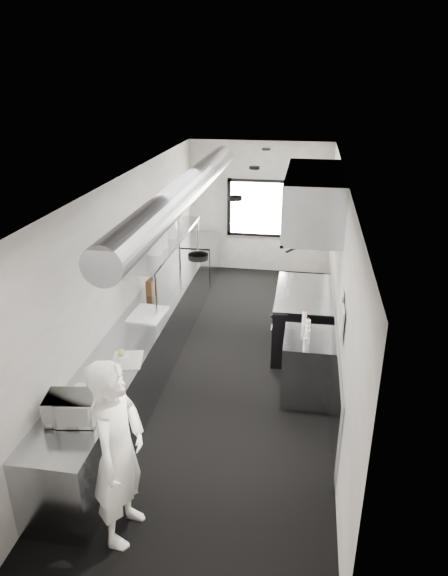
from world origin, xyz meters
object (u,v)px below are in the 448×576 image
at_px(cutting_board, 148,314).
at_px(prep_counter, 146,346).
at_px(knife_block, 151,287).
at_px(line_cook, 118,453).
at_px(small_plate, 122,356).
at_px(deli_tub_a, 80,390).
at_px(plate_stack_d, 175,220).
at_px(plate_stack_c, 169,227).
at_px(squeeze_bottle_c, 308,330).
at_px(microwave, 72,408).
at_px(squeeze_bottle_a, 305,343).
at_px(squeeze_bottle_d, 308,327).
at_px(squeeze_bottle_b, 308,337).
at_px(pass_shelf, 168,242).
at_px(plate_stack_b, 160,237).
at_px(far_work_table, 199,259).
at_px(range, 301,319).
at_px(plate_stack_a, 154,245).
at_px(deli_tub_b, 65,399).
at_px(exhaust_hood, 313,200).
at_px(squeeze_bottle_e, 304,319).
at_px(bottle_station, 307,367).

bearing_deg(cutting_board, prep_counter, -99.22).
height_order(prep_counter, knife_block, knife_block).
height_order(line_cook, small_plate, line_cook).
distance_m(deli_tub_a, plate_stack_d, 4.07).
bearing_deg(plate_stack_c, squeeze_bottle_c, -38.05).
distance_m(line_cook, microwave, 0.77).
bearing_deg(prep_counter, squeeze_bottle_a, -12.96).
relative_size(small_plate, squeeze_bottle_d, 0.99).
relative_size(prep_counter, squeeze_bottle_b, 31.55).
relative_size(knife_block, squeeze_bottle_c, 1.48).
distance_m(pass_shelf, plate_stack_b, 0.44).
xyz_separation_m(far_work_table, line_cook, (0.63, -6.43, 0.49)).
height_order(prep_counter, plate_stack_b, plate_stack_b).
xyz_separation_m(plate_stack_d, squeeze_bottle_b, (2.34, -2.48, -0.75)).
relative_size(knife_block, plate_stack_b, 0.70).
height_order(deli_tub_a, plate_stack_c, plate_stack_c).
xyz_separation_m(range, squeeze_bottle_b, (0.09, -1.56, 0.53)).
xyz_separation_m(plate_stack_d, squeeze_bottle_d, (2.34, -2.21, -0.74)).
bearing_deg(small_plate, plate_stack_d, 92.18).
bearing_deg(small_plate, plate_stack_c, 92.11).
bearing_deg(plate_stack_a, knife_block, 173.82).
relative_size(microwave, deli_tub_b, 3.09).
distance_m(pass_shelf, small_plate, 2.64).
relative_size(exhaust_hood, squeeze_bottle_e, 11.23).
bearing_deg(squeeze_bottle_c, squeeze_bottle_b, -90.30).
xyz_separation_m(prep_counter, plate_stack_b, (-0.05, 1.11, 1.29)).
xyz_separation_m(deli_tub_a, plate_stack_d, (0.05, 3.99, 0.79)).
bearing_deg(line_cook, plate_stack_c, 12.96).
bearing_deg(knife_block, pass_shelf, 87.16).
relative_size(exhaust_hood, line_cook, 1.17).
distance_m(prep_counter, pass_shelf, 1.85).
xyz_separation_m(bottle_station, line_cook, (-1.67, -2.53, 0.49)).
distance_m(line_cook, small_plate, 1.77).
bearing_deg(microwave, deli_tub_a, 95.63).
height_order(range, knife_block, knife_block).
bearing_deg(plate_stack_a, bottle_station, -23.49).
bearing_deg(squeeze_bottle_c, line_cook, -122.63).
bearing_deg(line_cook, squeeze_bottle_e, -24.89).
relative_size(plate_stack_b, plate_stack_d, 0.99).
distance_m(microwave, plate_stack_a, 3.20).
distance_m(small_plate, plate_stack_b, 2.33).
distance_m(prep_counter, microwave, 2.38).
distance_m(plate_stack_d, squeeze_bottle_d, 3.31).
relative_size(microwave, plate_stack_a, 1.62).
bearing_deg(bottle_station, plate_stack_d, 135.63).
height_order(deli_tub_a, deli_tub_b, deli_tub_b).
height_order(deli_tub_b, small_plate, deli_tub_b).
xyz_separation_m(pass_shelf, far_work_table, (0.04, 2.20, -1.09)).
bearing_deg(microwave, squeeze_bottle_b, 31.74).
bearing_deg(knife_block, bottle_station, -17.06).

